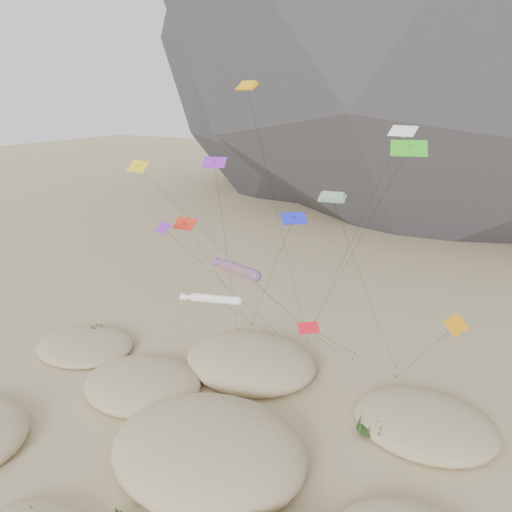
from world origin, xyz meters
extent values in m
plane|color=#CCB789|center=(0.00, 0.00, 0.00)|extent=(500.00, 500.00, 0.00)
ellipsoid|color=#2B2B30|center=(-37.00, 123.00, 44.00)|extent=(136.20, 127.83, 116.00)
ellipsoid|color=#CCB789|center=(-10.13, 7.26, 0.64)|extent=(12.34, 10.49, 2.84)
ellipsoid|color=#CCB789|center=(1.53, 2.22, 1.02)|extent=(16.55, 14.07, 4.54)
ellipsoid|color=#CCB789|center=(-2.81, 16.32, 0.84)|extent=(14.66, 12.46, 3.72)
ellipsoid|color=#CCB789|center=(15.84, 15.07, 0.59)|extent=(12.55, 10.66, 2.61)
ellipsoid|color=#CCB789|center=(-21.78, 10.44, 0.44)|extent=(11.83, 10.05, 1.97)
ellipsoid|color=black|center=(-11.20, 6.96, 0.80)|extent=(3.08, 2.63, 0.92)
ellipsoid|color=black|center=(-8.64, 7.87, 0.70)|extent=(2.24, 1.91, 0.67)
ellipsoid|color=black|center=(2.86, 3.20, 1.10)|extent=(3.25, 2.78, 0.98)
ellipsoid|color=black|center=(5.73, 4.85, 1.00)|extent=(2.60, 2.23, 0.78)
ellipsoid|color=black|center=(-0.49, 2.95, 0.90)|extent=(2.88, 2.47, 0.87)
ellipsoid|color=black|center=(-1.50, 17.40, 1.00)|extent=(2.80, 2.39, 0.84)
ellipsoid|color=black|center=(-0.62, 14.45, 0.90)|extent=(2.80, 2.40, 0.84)
ellipsoid|color=black|center=(13.57, 15.12, 0.70)|extent=(2.60, 2.23, 0.78)
ellipsoid|color=black|center=(11.94, 11.69, 0.60)|extent=(2.39, 2.05, 0.72)
ellipsoid|color=black|center=(-22.95, 13.23, 0.50)|extent=(2.16, 1.85, 0.65)
ellipsoid|color=black|center=(-20.90, 9.21, 0.40)|extent=(2.08, 1.78, 0.63)
cylinder|color=#3F2D1E|center=(-0.15, 22.17, 0.15)|extent=(0.08, 0.08, 0.30)
cylinder|color=#3F2D1E|center=(-0.57, 26.77, 0.15)|extent=(0.08, 0.08, 0.30)
cylinder|color=#3F2D1E|center=(5.94, 25.09, 0.15)|extent=(0.08, 0.08, 0.30)
cylinder|color=#3F2D1E|center=(6.28, 23.34, 0.15)|extent=(0.08, 0.08, 0.30)
cylinder|color=#3F2D1E|center=(11.53, 22.21, 0.15)|extent=(0.08, 0.08, 0.30)
cylinder|color=#3F2D1E|center=(-7.95, 25.14, 0.15)|extent=(0.08, 0.08, 0.30)
cylinder|color=#3F2D1E|center=(10.87, 24.46, 0.15)|extent=(0.08, 0.08, 0.30)
cylinder|color=#3F2D1E|center=(-8.89, 23.32, 0.15)|extent=(0.08, 0.08, 0.30)
cylinder|color=#DD4F17|center=(-0.66, 10.57, 13.50)|extent=(5.44, 3.39, 1.58)
sphere|color=#DD4F17|center=(1.80, 9.35, 13.72)|extent=(1.06, 1.06, 1.06)
cone|color=#DD4F17|center=(-3.37, 11.92, 13.22)|extent=(2.45, 1.83, 1.13)
cylinder|color=black|center=(2.48, 16.86, 6.75)|extent=(6.31, 12.59, 13.51)
cylinder|color=white|center=(-3.68, 11.11, 9.84)|extent=(4.94, 1.48, 1.11)
sphere|color=white|center=(-1.28, 11.46, 10.04)|extent=(0.81, 0.81, 0.81)
cone|color=white|center=(-6.31, 10.72, 9.60)|extent=(2.06, 0.98, 0.83)
cylinder|color=black|center=(-2.51, 17.00, 4.92)|extent=(2.37, 11.81, 9.86)
cube|color=orange|center=(-2.77, 15.79, 29.05)|extent=(2.43, 1.55, 0.68)
cube|color=orange|center=(-2.77, 15.79, 29.22)|extent=(2.05, 1.26, 0.66)
cylinder|color=black|center=(-1.22, 20.17, 14.52)|extent=(3.12, 8.79, 29.06)
cube|color=orange|center=(6.47, 14.23, 20.04)|extent=(2.36, 1.24, 0.63)
cube|color=orange|center=(6.47, 14.23, 20.25)|extent=(2.00, 1.00, 0.62)
cylinder|color=black|center=(8.43, 19.63, 10.02)|extent=(3.95, 10.83, 20.06)
cube|color=gold|center=(-12.91, 11.90, 21.64)|extent=(2.42, 1.30, 1.03)
cube|color=gold|center=(-12.91, 11.90, 21.49)|extent=(0.31, 0.39, 0.76)
cylinder|color=black|center=(-6.74, 19.34, 10.84)|extent=(12.37, 14.90, 21.60)
cube|color=purple|center=(-3.36, 11.19, 22.74)|extent=(2.25, 1.55, 0.84)
cube|color=purple|center=(-3.36, 11.19, 22.59)|extent=(0.31, 0.33, 0.69)
cylinder|color=black|center=(-6.12, 17.25, 11.40)|extent=(5.56, 12.16, 22.71)
cube|color=green|center=(12.47, 14.12, 24.49)|extent=(2.98, 2.09, 1.11)
cube|color=green|center=(12.47, 14.12, 24.34)|extent=(0.42, 0.44, 0.90)
cylinder|color=black|center=(5.95, 20.45, 12.27)|extent=(13.07, 12.68, 24.45)
cube|color=red|center=(-7.48, 11.91, 16.57)|extent=(2.24, 1.10, 0.93)
cube|color=red|center=(-7.48, 11.91, 16.42)|extent=(0.27, 0.31, 0.74)
cylinder|color=black|center=(-7.72, 18.52, 8.31)|extent=(0.49, 13.24, 16.53)
cube|color=#1A24E2|center=(6.47, 6.76, 19.89)|extent=(1.99, 1.94, 0.68)
cube|color=#1A24E2|center=(6.47, 6.76, 19.74)|extent=(0.29, 0.29, 0.63)
cylinder|color=black|center=(-0.74, 15.95, 9.97)|extent=(14.45, 18.41, 19.85)
cube|color=red|center=(6.58, 9.95, 9.83)|extent=(1.90, 1.84, 0.67)
cube|color=red|center=(6.58, 9.95, 9.68)|extent=(0.29, 0.29, 0.60)
cylinder|color=black|center=(9.05, 16.08, 4.94)|extent=(4.98, 12.28, 9.80)
cube|color=#FF980D|center=(17.78, 10.97, 12.37)|extent=(1.66, 2.39, 0.95)
cube|color=#FF980D|center=(17.78, 10.97, 12.22)|extent=(0.40, 0.35, 0.72)
cylinder|color=black|center=(14.65, 16.59, 6.21)|extent=(6.28, 11.26, 12.34)
cube|color=white|center=(10.98, 17.92, 25.48)|extent=(2.34, 1.44, 0.82)
cube|color=white|center=(10.98, 17.92, 25.33)|extent=(0.29, 0.27, 0.76)
cylinder|color=black|center=(5.21, 22.35, 12.77)|extent=(11.58, 8.88, 25.44)
cube|color=purple|center=(-7.46, 8.72, 16.91)|extent=(2.20, 1.83, 0.76)
cube|color=purple|center=(-7.46, 8.72, 16.76)|extent=(0.32, 0.31, 0.67)
cylinder|color=black|center=(-3.80, 15.44, 8.48)|extent=(7.33, 13.47, 16.88)
camera|label=1|loc=(21.51, -24.92, 28.41)|focal=35.00mm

